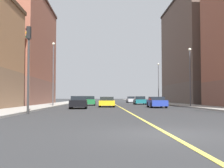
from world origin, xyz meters
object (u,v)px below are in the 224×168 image
(building_left_mid, at_px, (202,52))
(street_lamp_left_far, at_px, (158,79))
(traffic_light_right_near, at_px, (28,58))
(car_teal, at_px, (140,100))
(street_lamp_left_near, at_px, (190,71))
(car_silver, at_px, (131,100))
(building_right_midblock, at_px, (12,51))
(car_green, at_px, (89,101))
(street_lamp_right_near, at_px, (53,68))
(car_red, at_px, (106,100))
(car_yellow, at_px, (107,102))
(car_blue, at_px, (157,102))
(car_black, at_px, (79,102))

(building_left_mid, xyz_separation_m, street_lamp_left_far, (-8.36, 0.36, -5.17))
(traffic_light_right_near, height_order, car_teal, traffic_light_right_near)
(street_lamp_left_near, height_order, car_silver, street_lamp_left_near)
(building_right_midblock, bearing_deg, car_teal, 2.26)
(car_green, bearing_deg, car_silver, 67.79)
(street_lamp_left_near, xyz_separation_m, car_teal, (-4.38, 13.05, -3.77))
(building_left_mid, bearing_deg, street_lamp_right_near, -148.14)
(building_left_mid, distance_m, car_teal, 16.63)
(building_right_midblock, distance_m, street_lamp_left_far, 26.51)
(street_lamp_left_near, height_order, street_lamp_left_far, street_lamp_left_far)
(street_lamp_left_near, xyz_separation_m, car_silver, (-4.25, 28.45, -3.76))
(street_lamp_right_near, relative_size, car_red, 1.89)
(street_lamp_left_far, distance_m, car_yellow, 20.39)
(street_lamp_left_far, height_order, car_teal, street_lamp_left_far)
(car_red, bearing_deg, traffic_light_right_near, -97.93)
(car_red, bearing_deg, building_right_midblock, -128.52)
(street_lamp_right_near, height_order, car_blue, street_lamp_right_near)
(car_silver, height_order, car_green, car_green)
(traffic_light_right_near, bearing_deg, car_blue, 46.16)
(car_silver, xyz_separation_m, car_red, (-5.51, 3.35, -0.03))
(street_lamp_left_near, bearing_deg, car_silver, 98.49)
(traffic_light_right_near, bearing_deg, car_black, 74.10)
(building_right_midblock, height_order, car_yellow, building_right_midblock)
(street_lamp_left_near, distance_m, car_red, 33.48)
(car_teal, height_order, car_silver, car_silver)
(car_teal, relative_size, car_yellow, 0.89)
(car_black, distance_m, car_green, 11.20)
(traffic_light_right_near, xyz_separation_m, car_blue, (11.72, 12.21, -3.44))
(building_right_midblock, relative_size, traffic_light_right_near, 3.17)
(building_left_mid, bearing_deg, car_green, -153.37)
(street_lamp_left_far, relative_size, car_black, 1.69)
(car_green, bearing_deg, street_lamp_left_far, 40.78)
(car_green, bearing_deg, car_yellow, -68.51)
(car_silver, bearing_deg, car_yellow, -102.25)
(car_black, height_order, car_blue, car_black)
(car_blue, bearing_deg, car_teal, 90.40)
(traffic_light_right_near, distance_m, car_green, 21.60)
(street_lamp_left_near, height_order, car_green, street_lamp_left_near)
(car_yellow, bearing_deg, street_lamp_left_near, -9.18)
(building_right_midblock, relative_size, street_lamp_right_near, 2.46)
(building_right_midblock, relative_size, car_silver, 4.73)
(car_teal, bearing_deg, street_lamp_left_far, 53.16)
(car_blue, relative_size, car_yellow, 0.99)
(car_black, bearing_deg, street_lamp_left_far, 59.11)
(street_lamp_left_near, xyz_separation_m, car_red, (-9.76, 31.81, -3.79))
(car_red, bearing_deg, car_teal, -74.00)
(car_silver, bearing_deg, building_right_midblock, -142.42)
(car_yellow, bearing_deg, car_red, 89.40)
(car_teal, bearing_deg, car_silver, 89.53)
(car_yellow, distance_m, car_silver, 27.45)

